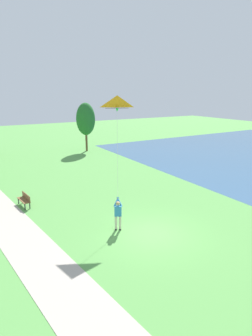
{
  "coord_description": "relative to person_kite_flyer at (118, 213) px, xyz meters",
  "views": [
    {
      "loc": [
        -8.3,
        -11.26,
        7.59
      ],
      "look_at": [
        -0.7,
        1.7,
        3.5
      ],
      "focal_mm": 29.67,
      "sensor_mm": 36.0,
      "label": 1
    }
  ],
  "objects": [
    {
      "name": "tree_treeline_left",
      "position": [
        7.08,
        21.6,
        3.17
      ],
      "size": [
        2.51,
        2.2,
        6.34
      ],
      "color": "brown",
      "rests_on": "ground"
    },
    {
      "name": "walkway_path",
      "position": [
        -4.8,
        0.58,
        -1.04
      ],
      "size": [
        6.79,
        32.03,
        0.02
      ],
      "primitive_type": "cube",
      "rotation": [
        0.0,
        0.0,
        0.14
      ],
      "color": "#ADA393",
      "rests_on": "ground"
    },
    {
      "name": "ground_plane",
      "position": [
        1.39,
        -1.42,
        -1.05
      ],
      "size": [
        120.0,
        120.0,
        0.0
      ],
      "primitive_type": "plane",
      "color": "#569947"
    },
    {
      "name": "park_bench_near_walkway",
      "position": [
        -3.91,
        6.26,
        -0.54
      ],
      "size": [
        0.64,
        1.55,
        0.88
      ],
      "color": "brown",
      "rests_on": "ground"
    },
    {
      "name": "flying_kite",
      "position": [
        1.31,
        2.39,
        5.88
      ],
      "size": [
        1.92,
        2.58,
        5.66
      ],
      "color": "orange"
    },
    {
      "name": "person_kite_flyer",
      "position": [
        0.0,
        0.0,
        0.0
      ],
      "size": [
        0.52,
        0.62,
        1.83
      ],
      "color": "#232328",
      "rests_on": "ground"
    }
  ]
}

